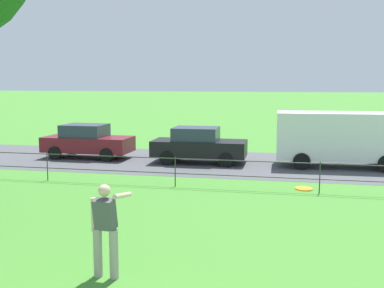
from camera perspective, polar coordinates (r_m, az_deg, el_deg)
street_strip at (r=20.43m, az=7.75°, el=-2.40°), size 80.00×6.67×0.01m
park_fence at (r=15.50m, az=6.39°, el=-3.04°), size 32.78×0.04×1.00m
person_thrower at (r=8.75m, az=-10.32°, el=-9.79°), size 0.57×0.77×1.71m
frisbee at (r=7.62m, az=13.24°, el=-5.24°), size 0.38×0.38×0.03m
car_maroon_center at (r=22.32m, az=-12.42°, el=0.35°), size 4.02×1.86×1.54m
car_black_far_left at (r=20.45m, az=0.79°, el=-0.12°), size 4.03×1.87×1.54m
panel_van_left at (r=20.37m, az=17.21°, el=0.90°), size 5.06×2.22×2.24m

